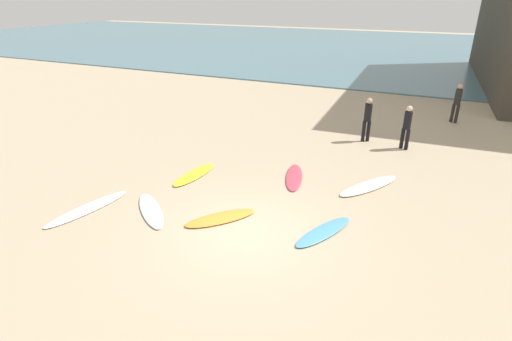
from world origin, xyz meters
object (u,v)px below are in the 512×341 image
object	(u,v)px
surfboard_2	(151,210)
beachgoer_near	(368,117)
surfboard_4	(294,177)
beachgoer_far	(407,125)
surfboard_3	(369,186)
surfboard_5	(324,232)
surfboard_0	(194,175)
surfboard_6	(221,218)
surfboard_1	(88,208)
beachgoer_mid	(457,101)

from	to	relation	value
surfboard_2	beachgoer_near	world-z (taller)	beachgoer_near
surfboard_4	beachgoer_far	size ratio (longest dim) A/B	1.22
surfboard_3	beachgoer_far	distance (m)	4.01
surfboard_2	surfboard_3	bearing A→B (deg)	-11.15
surfboard_5	beachgoer_far	distance (m)	7.09
surfboard_0	surfboard_6	size ratio (longest dim) A/B	1.04
beachgoer_far	surfboard_5	bearing A→B (deg)	101.30
surfboard_5	beachgoer_near	distance (m)	7.28
surfboard_3	beachgoer_near	xyz separation A→B (m)	(-0.90, 4.13, 0.94)
surfboard_4	beachgoer_far	world-z (taller)	beachgoer_far
surfboard_1	surfboard_2	xyz separation A→B (m)	(1.65, 0.64, 0.00)
surfboard_0	surfboard_5	xyz separation A→B (m)	(4.77, -1.54, -0.00)
surfboard_0	surfboard_5	world-z (taller)	surfboard_0
surfboard_6	beachgoer_mid	bearing A→B (deg)	-74.39
surfboard_5	beachgoer_mid	bearing A→B (deg)	99.21
surfboard_6	beachgoer_near	world-z (taller)	beachgoer_near
surfboard_4	beachgoer_mid	xyz separation A→B (m)	(4.59, 8.72, 0.95)
surfboard_0	surfboard_6	xyz separation A→B (m)	(2.12, -2.03, -0.00)
surfboard_5	surfboard_6	xyz separation A→B (m)	(-2.65, -0.50, 0.00)
surfboard_3	surfboard_6	world-z (taller)	surfboard_3
surfboard_1	surfboard_4	xyz separation A→B (m)	(4.48, 4.30, 0.01)
surfboard_1	beachgoer_mid	size ratio (longest dim) A/B	1.44
surfboard_4	surfboard_6	distance (m)	3.35
surfboard_4	surfboard_5	size ratio (longest dim) A/B	1.03
surfboard_6	beachgoer_near	size ratio (longest dim) A/B	1.11
beachgoer_mid	beachgoer_far	distance (m)	4.81
surfboard_2	beachgoer_far	distance (m)	9.77
surfboard_2	surfboard_3	distance (m)	6.51
surfboard_2	surfboard_4	size ratio (longest dim) A/B	1.03
surfboard_5	beachgoer_far	size ratio (longest dim) A/B	1.18
surfboard_0	beachgoer_mid	world-z (taller)	beachgoer_mid
surfboard_0	surfboard_6	distance (m)	2.94
surfboard_3	beachgoer_far	xyz separation A→B (m)	(0.59, 3.86, 0.89)
surfboard_4	surfboard_5	world-z (taller)	surfboard_4
beachgoer_far	surfboard_2	bearing A→B (deg)	74.62
surfboard_0	surfboard_6	world-z (taller)	surfboard_0
surfboard_0	surfboard_4	distance (m)	3.24
surfboard_1	surfboard_5	size ratio (longest dim) A/B	1.28
beachgoer_far	surfboard_1	bearing A→B (deg)	69.74
surfboard_1	surfboard_3	size ratio (longest dim) A/B	1.04
surfboard_1	beachgoer_mid	xyz separation A→B (m)	(9.07, 13.01, 0.95)
surfboard_1	surfboard_6	size ratio (longest dim) A/B	1.31
surfboard_1	surfboard_3	bearing A→B (deg)	45.13
surfboard_0	beachgoer_mid	distance (m)	12.52
surfboard_0	surfboard_3	world-z (taller)	surfboard_3
surfboard_0	surfboard_2	xyz separation A→B (m)	(0.19, -2.47, -0.01)
surfboard_3	surfboard_4	world-z (taller)	surfboard_3
surfboard_4	beachgoer_near	xyz separation A→B (m)	(1.40, 4.48, 0.94)
surfboard_4	beachgoer_mid	world-z (taller)	beachgoer_mid
beachgoer_far	surfboard_3	bearing A→B (deg)	101.92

